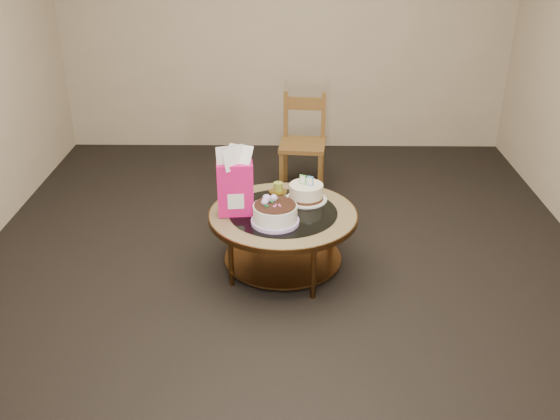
{
  "coord_description": "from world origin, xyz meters",
  "views": [
    {
      "loc": [
        0.03,
        -3.78,
        2.35
      ],
      "look_at": [
        -0.02,
        0.02,
        0.46
      ],
      "focal_mm": 40.0,
      "sensor_mm": 36.0,
      "label": 1
    }
  ],
  "objects_px": {
    "cream_cake": "(306,193)",
    "coffee_table": "(283,222)",
    "decorated_cake": "(275,215)",
    "dining_chair": "(303,143)",
    "gift_bag": "(235,182)"
  },
  "relations": [
    {
      "from": "decorated_cake",
      "to": "coffee_table",
      "type": "bearing_deg",
      "value": 72.36
    },
    {
      "from": "cream_cake",
      "to": "coffee_table",
      "type": "bearing_deg",
      "value": -106.89
    },
    {
      "from": "cream_cake",
      "to": "gift_bag",
      "type": "xyz_separation_m",
      "value": [
        -0.48,
        -0.21,
        0.18
      ]
    },
    {
      "from": "coffee_table",
      "to": "cream_cake",
      "type": "distance_m",
      "value": 0.28
    },
    {
      "from": "cream_cake",
      "to": "decorated_cake",
      "type": "bearing_deg",
      "value": -97.48
    },
    {
      "from": "cream_cake",
      "to": "dining_chair",
      "type": "bearing_deg",
      "value": 113.64
    },
    {
      "from": "coffee_table",
      "to": "gift_bag",
      "type": "distance_m",
      "value": 0.45
    },
    {
      "from": "coffee_table",
      "to": "dining_chair",
      "type": "distance_m",
      "value": 1.43
    },
    {
      "from": "decorated_cake",
      "to": "gift_bag",
      "type": "bearing_deg",
      "value": 152.27
    },
    {
      "from": "decorated_cake",
      "to": "dining_chair",
      "type": "xyz_separation_m",
      "value": [
        0.22,
        1.58,
        -0.09
      ]
    },
    {
      "from": "coffee_table",
      "to": "cream_cake",
      "type": "xyz_separation_m",
      "value": [
        0.16,
        0.19,
        0.14
      ]
    },
    {
      "from": "decorated_cake",
      "to": "gift_bag",
      "type": "relative_size",
      "value": 0.67
    },
    {
      "from": "cream_cake",
      "to": "dining_chair",
      "type": "xyz_separation_m",
      "value": [
        0.0,
        1.23,
        -0.08
      ]
    },
    {
      "from": "gift_bag",
      "to": "dining_chair",
      "type": "relative_size",
      "value": 0.55
    },
    {
      "from": "decorated_cake",
      "to": "cream_cake",
      "type": "xyz_separation_m",
      "value": [
        0.21,
        0.35,
        -0.0
      ]
    }
  ]
}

